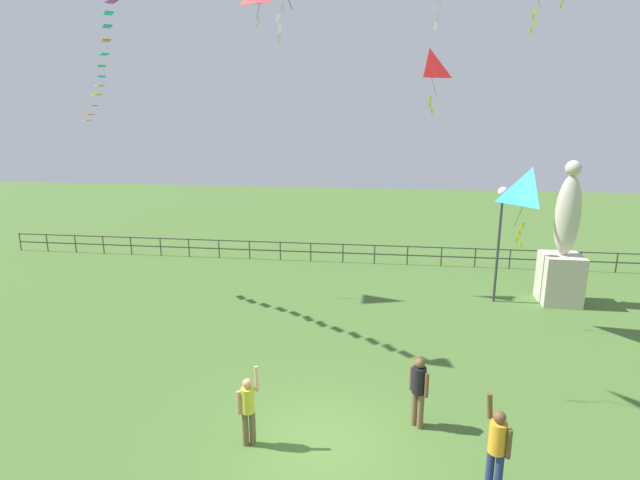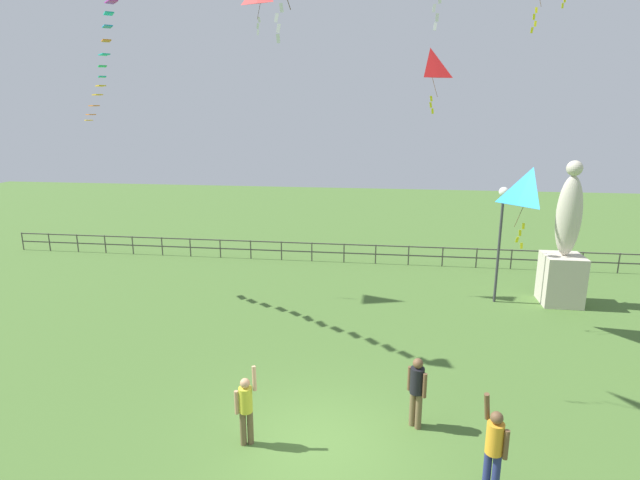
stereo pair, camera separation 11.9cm
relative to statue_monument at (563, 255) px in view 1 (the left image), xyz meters
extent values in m
plane|color=#476B2D|center=(-7.91, -9.69, -1.91)|extent=(80.00, 80.00, 0.00)
cube|color=beige|center=(0.00, 0.00, -0.96)|extent=(1.42, 1.42, 1.90)
ellipsoid|color=beige|center=(0.00, 0.00, 1.50)|extent=(0.90, 0.76, 3.01)
sphere|color=beige|center=(0.00, 0.00, 3.25)|extent=(0.56, 0.56, 0.56)
cylinder|color=#38383D|center=(-2.42, -0.20, 0.16)|extent=(0.10, 0.10, 4.13)
sphere|color=white|center=(-2.42, -0.20, 2.37)|extent=(0.36, 0.36, 0.36)
cylinder|color=navy|center=(-4.57, -10.64, -1.47)|extent=(0.15, 0.15, 0.88)
cylinder|color=navy|center=(-4.43, -10.73, -1.47)|extent=(0.15, 0.15, 0.88)
cylinder|color=orange|center=(-4.50, -10.68, -0.72)|extent=(0.32, 0.32, 0.62)
sphere|color=brown|center=(-4.50, -10.68, -0.29)|extent=(0.24, 0.24, 0.24)
cylinder|color=brown|center=(-4.65, -10.52, -0.17)|extent=(0.21, 0.25, 0.60)
cylinder|color=brown|center=(-4.32, -10.80, -0.76)|extent=(0.10, 0.10, 0.59)
cylinder|color=brown|center=(-5.88, -8.69, -1.47)|extent=(0.15, 0.15, 0.87)
cylinder|color=brown|center=(-5.76, -8.80, -1.47)|extent=(0.15, 0.15, 0.87)
cylinder|color=black|center=(-5.82, -8.75, -0.73)|extent=(0.32, 0.32, 0.62)
sphere|color=brown|center=(-5.82, -8.75, -0.30)|extent=(0.23, 0.23, 0.23)
cylinder|color=brown|center=(-5.98, -8.61, -0.77)|extent=(0.10, 0.10, 0.58)
cylinder|color=brown|center=(-5.66, -8.89, -0.77)|extent=(0.10, 0.10, 0.58)
cylinder|color=brown|center=(-9.42, -9.86, -1.51)|extent=(0.14, 0.14, 0.80)
cylinder|color=brown|center=(-9.56, -9.93, -1.51)|extent=(0.14, 0.14, 0.80)
cylinder|color=gold|center=(-9.49, -9.89, -0.82)|extent=(0.29, 0.29, 0.57)
sphere|color=tan|center=(-9.49, -9.89, -0.43)|extent=(0.21, 0.21, 0.21)
cylinder|color=tan|center=(-9.29, -9.86, -0.32)|extent=(0.14, 0.17, 0.54)
cylinder|color=tan|center=(-9.67, -9.97, -0.86)|extent=(0.09, 0.09, 0.54)
cube|color=white|center=(-9.16, -7.06, 7.47)|extent=(0.10, 0.03, 0.20)
cube|color=white|center=(-9.27, -7.11, 7.25)|extent=(0.11, 0.05, 0.21)
cube|color=white|center=(-9.23, -7.09, 7.03)|extent=(0.11, 0.04, 0.21)
cube|color=white|center=(-9.24, -7.10, 6.81)|extent=(0.09, 0.04, 0.20)
cube|color=yellow|center=(0.20, 3.97, 9.63)|extent=(0.12, 0.02, 0.21)
cube|color=yellow|center=(0.13, 3.94, 9.41)|extent=(0.09, 0.03, 0.20)
cylinder|color=#4C381E|center=(-11.56, 0.38, 9.03)|extent=(0.14, 0.41, 1.00)
cube|color=white|center=(-11.59, 0.36, 8.55)|extent=(0.11, 0.02, 0.21)
cube|color=white|center=(-11.65, 0.34, 8.33)|extent=(0.11, 0.05, 0.21)
cube|color=white|center=(-11.65, 0.34, 8.11)|extent=(0.10, 0.03, 0.21)
pyramid|color=#198CD1|center=(-2.04, -2.35, 2.81)|extent=(1.31, 1.36, 1.19)
cylinder|color=#4C381E|center=(-2.31, -2.58, 2.22)|extent=(0.55, 0.47, 1.19)
cube|color=yellow|center=(-2.23, -2.54, 1.60)|extent=(0.08, 0.02, 0.20)
cube|color=yellow|center=(-2.32, -2.58, 1.38)|extent=(0.09, 0.02, 0.20)
cube|color=yellow|center=(-2.40, -2.62, 1.16)|extent=(0.10, 0.05, 0.21)
cube|color=yellow|center=(-2.23, -2.53, 0.94)|extent=(0.09, 0.03, 0.20)
cube|color=yellow|center=(-1.69, 0.62, 8.67)|extent=(0.08, 0.05, 0.20)
cube|color=yellow|center=(-1.76, 0.59, 8.45)|extent=(0.08, 0.04, 0.20)
cube|color=yellow|center=(-1.68, 0.63, 8.23)|extent=(0.09, 0.04, 0.20)
cube|color=yellow|center=(-1.79, 0.57, 8.01)|extent=(0.10, 0.04, 0.20)
pyramid|color=red|center=(-5.27, 0.57, 6.83)|extent=(1.04, 1.01, 1.10)
cylinder|color=#4C381E|center=(-5.13, 0.23, 6.28)|extent=(0.31, 0.70, 1.10)
cube|color=yellow|center=(-5.17, 0.21, 5.69)|extent=(0.12, 0.03, 0.21)
cube|color=yellow|center=(-5.18, 0.20, 5.47)|extent=(0.12, 0.01, 0.21)
cube|color=yellow|center=(-5.10, 0.24, 5.25)|extent=(0.10, 0.03, 0.21)
cube|color=white|center=(-5.45, -4.75, 8.01)|extent=(0.08, 0.04, 0.20)
cube|color=white|center=(-5.59, -4.82, 7.79)|extent=(0.10, 0.03, 0.21)
cube|color=white|center=(-5.50, -4.78, 7.57)|extent=(0.09, 0.02, 0.20)
cube|color=white|center=(-5.54, -4.80, 7.35)|extent=(0.10, 0.05, 0.21)
cube|color=#B22DB2|center=(-14.39, -5.07, 8.15)|extent=(0.52, 0.52, 0.03)
cube|color=#19B2B2|center=(-14.71, -4.69, 7.92)|extent=(0.48, 0.54, 0.03)
cube|color=#198CD1|center=(-15.01, -4.30, 7.64)|extent=(0.50, 0.53, 0.03)
cube|color=orange|center=(-15.31, -3.91, 7.31)|extent=(0.49, 0.54, 0.03)
cube|color=#19B2B2|center=(-15.64, -3.55, 6.96)|extent=(0.52, 0.51, 0.03)
cube|color=#1EB759|center=(-15.96, -3.18, 6.64)|extent=(0.48, 0.54, 0.03)
cube|color=#19B2B2|center=(-16.24, -2.77, 6.35)|extent=(0.47, 0.54, 0.03)
cube|color=yellow|center=(-16.55, -2.39, 6.08)|extent=(0.52, 0.52, 0.03)
cube|color=yellow|center=(-16.91, -2.05, 5.80)|extent=(0.53, 0.51, 0.03)
cube|color=orange|center=(-17.28, -1.73, 5.43)|extent=(0.53, 0.50, 0.03)
cube|color=orange|center=(-17.65, -1.40, 5.12)|extent=(0.52, 0.51, 0.03)
cube|color=yellow|center=(-17.98, -1.05, 4.92)|extent=(0.50, 0.53, 0.03)
cylinder|color=#4C4742|center=(-25.93, 4.31, -1.43)|extent=(0.06, 0.06, 0.95)
cylinder|color=#4C4742|center=(-24.37, 4.31, -1.43)|extent=(0.06, 0.06, 0.95)
cylinder|color=#4C4742|center=(-22.75, 4.31, -1.43)|extent=(0.06, 0.06, 0.95)
cylinder|color=#4C4742|center=(-21.19, 4.31, -1.43)|extent=(0.06, 0.06, 0.95)
cylinder|color=#4C4742|center=(-19.66, 4.31, -1.43)|extent=(0.06, 0.06, 0.95)
cylinder|color=#4C4742|center=(-18.05, 4.31, -1.43)|extent=(0.06, 0.06, 0.95)
cylinder|color=#4C4742|center=(-16.53, 4.31, -1.43)|extent=(0.06, 0.06, 0.95)
cylinder|color=#4C4742|center=(-14.95, 4.31, -1.43)|extent=(0.06, 0.06, 0.95)
cylinder|color=#4C4742|center=(-13.36, 4.31, -1.43)|extent=(0.06, 0.06, 0.95)
cylinder|color=#4C4742|center=(-11.79, 4.31, -1.43)|extent=(0.06, 0.06, 0.95)
cylinder|color=#4C4742|center=(-10.26, 4.31, -1.43)|extent=(0.06, 0.06, 0.95)
cylinder|color=#4C4742|center=(-8.67, 4.31, -1.43)|extent=(0.06, 0.06, 0.95)
cylinder|color=#4C4742|center=(-7.13, 4.31, -1.43)|extent=(0.06, 0.06, 0.95)
cylinder|color=#4C4742|center=(-5.56, 4.31, -1.43)|extent=(0.06, 0.06, 0.95)
cylinder|color=#4C4742|center=(-3.96, 4.31, -1.43)|extent=(0.06, 0.06, 0.95)
cylinder|color=#4C4742|center=(-2.39, 4.31, -1.43)|extent=(0.06, 0.06, 0.95)
cylinder|color=#4C4742|center=(-0.82, 4.31, -1.43)|extent=(0.06, 0.06, 0.95)
cylinder|color=#4C4742|center=(0.71, 4.31, -1.43)|extent=(0.06, 0.06, 0.95)
cylinder|color=#4C4742|center=(2.31, 4.31, -1.43)|extent=(0.06, 0.06, 0.95)
cylinder|color=#4C4742|center=(3.88, 4.31, -1.43)|extent=(0.06, 0.06, 0.95)
cube|color=#4C4742|center=(-7.91, 4.31, -1.00)|extent=(36.00, 0.05, 0.05)
cube|color=#4C4742|center=(-7.91, 4.31, -1.43)|extent=(36.00, 0.05, 0.05)
camera|label=1|loc=(-6.71, -19.14, 5.08)|focal=28.03mm
camera|label=2|loc=(-6.59, -19.12, 5.08)|focal=28.03mm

